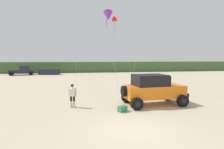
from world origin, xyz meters
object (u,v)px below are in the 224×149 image
at_px(kite_black_sled, 108,16).
at_px(jeep, 153,89).
at_px(cooler_box, 122,109).
at_px(kite_white_parafoil, 116,20).
at_px(person_watching, 72,94).
at_px(distant_pickup, 22,71).
at_px(distant_sedan, 49,72).

bearing_deg(kite_black_sled, jeep, -50.23).
xyz_separation_m(cooler_box, kite_white_parafoil, (2.71, 16.13, 9.13)).
height_order(person_watching, distant_pickup, distant_pickup).
bearing_deg(distant_pickup, person_watching, -66.82).
height_order(distant_pickup, distant_sedan, distant_pickup).
bearing_deg(distant_sedan, distant_pickup, -169.68).
relative_size(jeep, distant_pickup, 1.01).
bearing_deg(distant_sedan, kite_white_parafoil, -36.60).
relative_size(jeep, person_watching, 2.96).
relative_size(distant_sedan, kite_black_sled, 0.55).
xyz_separation_m(distant_pickup, kite_white_parafoil, (17.59, -12.65, 8.38)).
relative_size(cooler_box, kite_white_parafoil, 0.06).
xyz_separation_m(jeep, distant_sedan, (-12.06, 27.50, -0.60)).
bearing_deg(kite_black_sled, cooler_box, -87.57).
distance_m(distant_pickup, distant_sedan, 5.47).
height_order(person_watching, distant_sedan, person_watching).
xyz_separation_m(jeep, kite_white_parafoil, (0.07, 14.79, 8.12)).
height_order(jeep, cooler_box, jeep).
height_order(cooler_box, distant_sedan, distant_sedan).
xyz_separation_m(cooler_box, kite_black_sled, (-0.20, 4.75, 6.93)).
bearing_deg(jeep, cooler_box, -153.12).
bearing_deg(kite_white_parafoil, jeep, -90.28).
bearing_deg(kite_black_sled, distant_sedan, 110.94).
height_order(person_watching, kite_black_sled, kite_black_sled).
bearing_deg(jeep, distant_sedan, 113.67).
height_order(person_watching, cooler_box, person_watching).
distance_m(jeep, kite_white_parafoil, 16.88).
distance_m(person_watching, distant_pickup, 29.63).
bearing_deg(person_watching, kite_white_parafoil, 67.87).
relative_size(person_watching, distant_sedan, 0.40).
distance_m(person_watching, kite_black_sled, 7.59).
bearing_deg(kite_white_parafoil, person_watching, -112.13).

